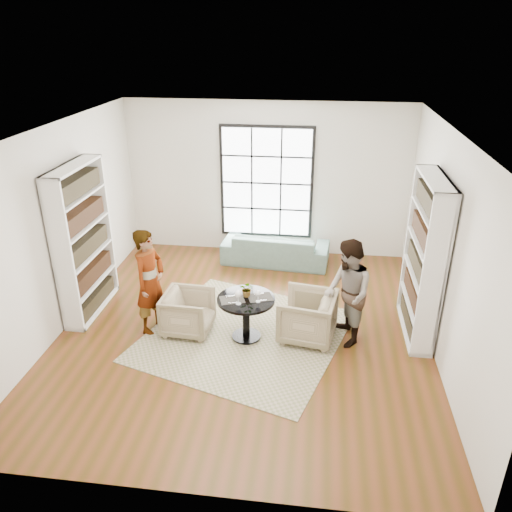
# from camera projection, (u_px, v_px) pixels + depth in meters

# --- Properties ---
(ground) EXTENTS (6.00, 6.00, 0.00)m
(ground) POSITION_uv_depth(u_px,v_px,m) (245.00, 329.00, 7.65)
(ground) COLOR brown
(room_shell) EXTENTS (6.00, 6.01, 6.00)m
(room_shell) POSITION_uv_depth(u_px,v_px,m) (249.00, 240.00, 7.61)
(room_shell) COLOR silver
(room_shell) RESTS_ON ground
(rug) EXTENTS (3.43, 3.43, 0.01)m
(rug) POSITION_uv_depth(u_px,v_px,m) (245.00, 335.00, 7.49)
(rug) COLOR tan
(rug) RESTS_ON ground
(pedestal_table) EXTENTS (0.84, 0.84, 0.67)m
(pedestal_table) POSITION_uv_depth(u_px,v_px,m) (246.00, 309.00, 7.24)
(pedestal_table) COLOR black
(pedestal_table) RESTS_ON ground
(sofa) EXTENTS (2.10, 0.96, 0.60)m
(sofa) POSITION_uv_depth(u_px,v_px,m) (275.00, 248.00, 9.70)
(sofa) COLOR slate
(sofa) RESTS_ON ground
(armchair_left) EXTENTS (0.75, 0.73, 0.65)m
(armchair_left) POSITION_uv_depth(u_px,v_px,m) (188.00, 312.00, 7.48)
(armchair_left) COLOR tan
(armchair_left) RESTS_ON ground
(armchair_right) EXTENTS (0.91, 0.89, 0.72)m
(armchair_right) POSITION_uv_depth(u_px,v_px,m) (307.00, 317.00, 7.30)
(armchair_right) COLOR tan
(armchair_right) RESTS_ON ground
(person_left) EXTENTS (0.54, 0.68, 1.62)m
(person_left) POSITION_uv_depth(u_px,v_px,m) (150.00, 281.00, 7.33)
(person_left) COLOR gray
(person_left) RESTS_ON ground
(person_right) EXTENTS (0.78, 0.90, 1.58)m
(person_right) POSITION_uv_depth(u_px,v_px,m) (348.00, 293.00, 7.05)
(person_right) COLOR gray
(person_right) RESTS_ON ground
(placemat_left) EXTENTS (0.41, 0.36, 0.01)m
(placemat_left) POSITION_uv_depth(u_px,v_px,m) (232.00, 300.00, 7.12)
(placemat_left) COLOR black
(placemat_left) RESTS_ON pedestal_table
(placemat_right) EXTENTS (0.41, 0.36, 0.01)m
(placemat_right) POSITION_uv_depth(u_px,v_px,m) (260.00, 297.00, 7.18)
(placemat_right) COLOR black
(placemat_right) RESTS_ON pedestal_table
(cutlery_left) EXTENTS (0.20, 0.25, 0.01)m
(cutlery_left) POSITION_uv_depth(u_px,v_px,m) (232.00, 299.00, 7.12)
(cutlery_left) COLOR silver
(cutlery_left) RESTS_ON placemat_left
(cutlery_right) EXTENTS (0.20, 0.25, 0.01)m
(cutlery_right) POSITION_uv_depth(u_px,v_px,m) (260.00, 297.00, 7.18)
(cutlery_right) COLOR silver
(cutlery_right) RESTS_ON placemat_right
(wine_glass_left) EXTENTS (0.09, 0.09, 0.21)m
(wine_glass_left) POSITION_uv_depth(u_px,v_px,m) (238.00, 295.00, 6.96)
(wine_glass_left) COLOR silver
(wine_glass_left) RESTS_ON pedestal_table
(wine_glass_right) EXTENTS (0.08, 0.08, 0.18)m
(wine_glass_right) POSITION_uv_depth(u_px,v_px,m) (258.00, 294.00, 7.02)
(wine_glass_right) COLOR silver
(wine_glass_right) RESTS_ON pedestal_table
(flower_centerpiece) EXTENTS (0.24, 0.22, 0.23)m
(flower_centerpiece) POSITION_uv_depth(u_px,v_px,m) (247.00, 289.00, 7.17)
(flower_centerpiece) COLOR gray
(flower_centerpiece) RESTS_ON pedestal_table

